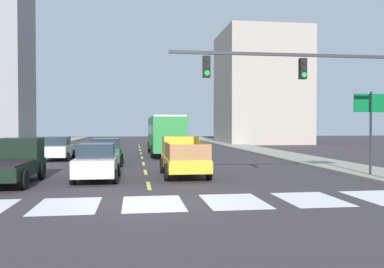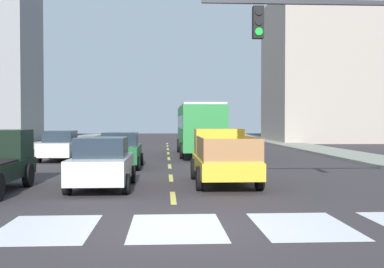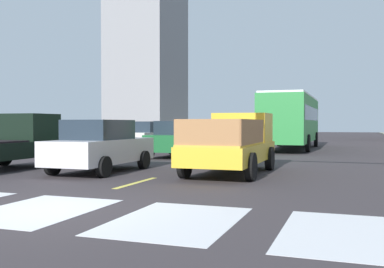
% 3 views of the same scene
% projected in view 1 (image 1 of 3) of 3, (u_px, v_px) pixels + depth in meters
% --- Properties ---
extents(ground_plane, '(160.00, 160.00, 0.00)m').
position_uv_depth(ground_plane, '(153.00, 204.00, 13.39)').
color(ground_plane, '#363033').
extents(sidewalk_right, '(3.35, 110.00, 0.15)m').
position_uv_depth(sidewalk_right, '(289.00, 156.00, 32.84)').
color(sidewalk_right, gray).
rests_on(sidewalk_right, ground).
extents(crosswalk_stripe_2, '(1.97, 2.85, 0.01)m').
position_uv_depth(crosswalk_stripe_2, '(67.00, 206.00, 13.01)').
color(crosswalk_stripe_2, silver).
rests_on(crosswalk_stripe_2, ground).
extents(crosswalk_stripe_3, '(1.97, 2.85, 0.01)m').
position_uv_depth(crosswalk_stripe_3, '(153.00, 203.00, 13.39)').
color(crosswalk_stripe_3, silver).
rests_on(crosswalk_stripe_3, ground).
extents(crosswalk_stripe_4, '(1.97, 2.85, 0.01)m').
position_uv_depth(crosswalk_stripe_4, '(234.00, 201.00, 13.77)').
color(crosswalk_stripe_4, silver).
rests_on(crosswalk_stripe_4, ground).
extents(crosswalk_stripe_5, '(1.97, 2.85, 0.01)m').
position_uv_depth(crosswalk_stripe_5, '(311.00, 199.00, 14.15)').
color(crosswalk_stripe_5, silver).
rests_on(crosswalk_stripe_5, ground).
extents(crosswalk_stripe_6, '(1.97, 2.85, 0.01)m').
position_uv_depth(crosswalk_stripe_6, '(383.00, 197.00, 14.53)').
color(crosswalk_stripe_6, silver).
rests_on(crosswalk_stripe_6, ground).
extents(lane_dash_0, '(0.16, 2.40, 0.01)m').
position_uv_depth(lane_dash_0, '(149.00, 186.00, 17.35)').
color(lane_dash_0, '#E1D050').
rests_on(lane_dash_0, ground).
extents(lane_dash_1, '(0.16, 2.40, 0.01)m').
position_uv_depth(lane_dash_1, '(145.00, 172.00, 22.30)').
color(lane_dash_1, '#E1D050').
rests_on(lane_dash_1, ground).
extents(lane_dash_2, '(0.16, 2.40, 0.01)m').
position_uv_depth(lane_dash_2, '(143.00, 164.00, 27.25)').
color(lane_dash_2, '#E1D050').
rests_on(lane_dash_2, ground).
extents(lane_dash_3, '(0.16, 2.40, 0.01)m').
position_uv_depth(lane_dash_3, '(142.00, 158.00, 32.20)').
color(lane_dash_3, '#E1D050').
rests_on(lane_dash_3, ground).
extents(lane_dash_4, '(0.16, 2.40, 0.01)m').
position_uv_depth(lane_dash_4, '(141.00, 153.00, 37.15)').
color(lane_dash_4, '#E1D050').
rests_on(lane_dash_4, ground).
extents(lane_dash_5, '(0.16, 2.40, 0.01)m').
position_uv_depth(lane_dash_5, '(140.00, 150.00, 42.10)').
color(lane_dash_5, '#E1D050').
rests_on(lane_dash_5, ground).
extents(lane_dash_6, '(0.16, 2.40, 0.01)m').
position_uv_depth(lane_dash_6, '(140.00, 147.00, 47.05)').
color(lane_dash_6, '#E1D050').
rests_on(lane_dash_6, ground).
extents(lane_dash_7, '(0.16, 2.40, 0.01)m').
position_uv_depth(lane_dash_7, '(139.00, 145.00, 52.00)').
color(lane_dash_7, '#E1D050').
rests_on(lane_dash_7, ground).
extents(pickup_stakebed, '(2.18, 5.20, 1.96)m').
position_uv_depth(pickup_stakebed, '(183.00, 157.00, 20.93)').
color(pickup_stakebed, gold).
rests_on(pickup_stakebed, ground).
extents(pickup_dark, '(2.18, 5.20, 1.96)m').
position_uv_depth(pickup_dark, '(13.00, 162.00, 18.11)').
color(pickup_dark, black).
rests_on(pickup_dark, ground).
extents(city_bus, '(2.72, 10.80, 3.32)m').
position_uv_depth(city_bus, '(165.00, 132.00, 35.00)').
color(city_bus, '#287E38').
rests_on(city_bus, ground).
extents(sedan_near_right, '(2.02, 4.40, 1.72)m').
position_uv_depth(sedan_near_right, '(97.00, 162.00, 19.04)').
color(sedan_near_right, silver).
rests_on(sedan_near_right, ground).
extents(sedan_near_left, '(2.02, 4.40, 1.72)m').
position_uv_depth(sedan_near_left, '(106.00, 152.00, 26.18)').
color(sedan_near_left, '#1B5B2E').
rests_on(sedan_near_left, ground).
extents(sedan_far, '(2.02, 4.40, 1.72)m').
position_uv_depth(sedan_far, '(58.00, 148.00, 30.08)').
color(sedan_far, beige).
rests_on(sedan_far, ground).
extents(traffic_signal_gantry, '(9.99, 0.27, 6.00)m').
position_uv_depth(traffic_signal_gantry, '(331.00, 84.00, 16.74)').
color(traffic_signal_gantry, '#2D2D33').
rests_on(traffic_signal_gantry, ground).
extents(direction_sign_green, '(1.70, 0.12, 4.20)m').
position_uv_depth(direction_sign_green, '(370.00, 116.00, 20.04)').
color(direction_sign_green, slate).
rests_on(direction_sign_green, ground).
extents(block_mid_left, '(11.21, 11.86, 15.65)m').
position_uv_depth(block_mid_left, '(261.00, 88.00, 57.87)').
color(block_mid_left, '#9E9286').
rests_on(block_mid_left, ground).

